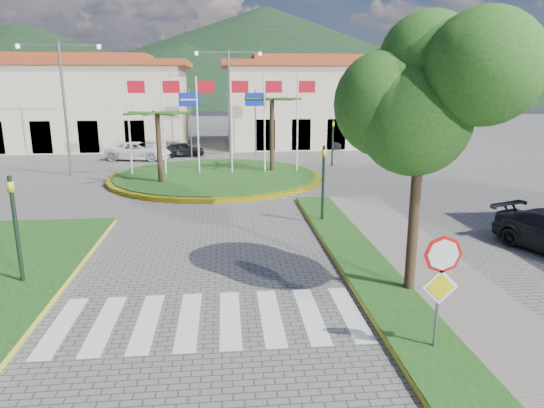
{
  "coord_description": "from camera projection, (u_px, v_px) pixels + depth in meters",
  "views": [
    {
      "loc": [
        0.56,
        -6.89,
        5.6
      ],
      "look_at": [
        2.03,
        8.0,
        1.87
      ],
      "focal_mm": 32.0,
      "sensor_mm": 36.0,
      "label": 1
    }
  ],
  "objects": [
    {
      "name": "sidewalk_right",
      "position": [
        482.0,
        347.0,
        10.44
      ],
      "size": [
        4.0,
        28.0,
        0.15
      ],
      "primitive_type": "cube",
      "color": "gray",
      "rests_on": "ground"
    },
    {
      "name": "verge_right",
      "position": [
        429.0,
        350.0,
        10.32
      ],
      "size": [
        1.6,
        28.0,
        0.18
      ],
      "primitive_type": "cube",
      "color": "#174012",
      "rests_on": "ground"
    },
    {
      "name": "crosswalk",
      "position": [
        205.0,
        319.0,
        11.81
      ],
      "size": [
        8.0,
        3.0,
        0.01
      ],
      "primitive_type": "cube",
      "color": "silver",
      "rests_on": "ground"
    },
    {
      "name": "roundabout_island",
      "position": [
        216.0,
        176.0,
        29.15
      ],
      "size": [
        12.7,
        12.7,
        6.0
      ],
      "color": "yellow",
      "rests_on": "ground"
    },
    {
      "name": "stop_sign",
      "position": [
        441.0,
        276.0,
        9.88
      ],
      "size": [
        0.8,
        0.11,
        2.65
      ],
      "color": "slate",
      "rests_on": "ground"
    },
    {
      "name": "deciduous_tree",
      "position": [
        422.0,
        101.0,
        12.05
      ],
      "size": [
        3.6,
        3.6,
        6.8
      ],
      "color": "black",
      "rests_on": "ground"
    },
    {
      "name": "traffic_light_left",
      "position": [
        15.0,
        221.0,
        13.27
      ],
      "size": [
        0.15,
        0.18,
        3.2
      ],
      "color": "black",
      "rests_on": "ground"
    },
    {
      "name": "traffic_light_right",
      "position": [
        323.0,
        177.0,
        19.5
      ],
      "size": [
        0.15,
        0.18,
        3.2
      ],
      "color": "black",
      "rests_on": "ground"
    },
    {
      "name": "traffic_light_far",
      "position": [
        333.0,
        138.0,
        33.35
      ],
      "size": [
        0.18,
        0.15,
        3.2
      ],
      "color": "black",
      "rests_on": "ground"
    },
    {
      "name": "direction_sign_west",
      "position": [
        190.0,
        111.0,
        36.81
      ],
      "size": [
        1.6,
        0.14,
        5.2
      ],
      "color": "slate",
      "rests_on": "ground"
    },
    {
      "name": "direction_sign_east",
      "position": [
        255.0,
        111.0,
        37.29
      ],
      "size": [
        1.6,
        0.14,
        5.2
      ],
      "color": "slate",
      "rests_on": "ground"
    },
    {
      "name": "street_lamp_centre",
      "position": [
        229.0,
        99.0,
        35.93
      ],
      "size": [
        4.8,
        0.16,
        8.0
      ],
      "color": "slate",
      "rests_on": "ground"
    },
    {
      "name": "street_lamp_west",
      "position": [
        64.0,
        102.0,
        29.18
      ],
      "size": [
        4.8,
        0.16,
        8.0
      ],
      "color": "slate",
      "rests_on": "ground"
    },
    {
      "name": "building_left",
      "position": [
        56.0,
        103.0,
        42.37
      ],
      "size": [
        23.32,
        9.54,
        8.05
      ],
      "color": "beige",
      "rests_on": "ground"
    },
    {
      "name": "building_right",
      "position": [
        326.0,
        102.0,
        44.65
      ],
      "size": [
        19.08,
        9.54,
        8.05
      ],
      "color": "beige",
      "rests_on": "ground"
    },
    {
      "name": "hill_far_west",
      "position": [
        23.0,
        63.0,
        135.25
      ],
      "size": [
        140.0,
        140.0,
        22.0
      ],
      "primitive_type": "cone",
      "color": "black",
      "rests_on": "ground"
    },
    {
      "name": "hill_far_mid",
      "position": [
        266.0,
        54.0,
        160.23
      ],
      "size": [
        180.0,
        180.0,
        30.0
      ],
      "primitive_type": "cone",
      "color": "black",
      "rests_on": "ground"
    },
    {
      "name": "hill_far_east",
      "position": [
        459.0,
        71.0,
        142.77
      ],
      "size": [
        120.0,
        120.0,
        18.0
      ],
      "primitive_type": "cone",
      "color": "black",
      "rests_on": "ground"
    },
    {
      "name": "hill_near_back",
      "position": [
        183.0,
        74.0,
        130.59
      ],
      "size": [
        110.0,
        110.0,
        16.0
      ],
      "primitive_type": "cone",
      "color": "black",
      "rests_on": "ground"
    },
    {
      "name": "white_van",
      "position": [
        139.0,
        151.0,
        36.31
      ],
      "size": [
        5.12,
        3.12,
        1.33
      ],
      "primitive_type": "imported",
      "rotation": [
        0.0,
        0.0,
        1.37
      ],
      "color": "white",
      "rests_on": "ground"
    },
    {
      "name": "car_dark_a",
      "position": [
        182.0,
        149.0,
        37.95
      ],
      "size": [
        3.62,
        2.06,
        1.16
      ],
      "primitive_type": "imported",
      "rotation": [
        0.0,
        0.0,
        1.78
      ],
      "color": "black",
      "rests_on": "ground"
    },
    {
      "name": "car_dark_b",
      "position": [
        321.0,
        143.0,
        41.77
      ],
      "size": [
        3.59,
        1.96,
        1.12
      ],
      "primitive_type": "imported",
      "rotation": [
        0.0,
        0.0,
        1.33
      ],
      "color": "black",
      "rests_on": "ground"
    }
  ]
}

